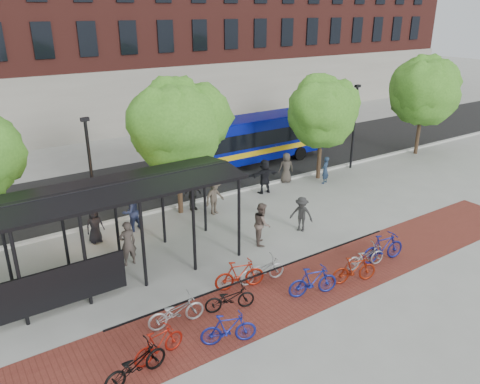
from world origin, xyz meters
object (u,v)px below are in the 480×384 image
bike_11 (383,248)px  bike_0 (135,364)px  pedestrian_7 (325,170)px  pedestrian_6 (286,168)px  bike_4 (230,298)px  bike_1 (159,344)px  pedestrian_1 (128,243)px  pedestrian_4 (192,195)px  pedestrian_2 (131,211)px  tree_c (323,109)px  pedestrian_5 (265,176)px  lamp_post_left (91,172)px  bus_shelter (94,203)px  bike_2 (176,311)px  bike_9 (354,269)px  bike_10 (365,257)px  pedestrian_0 (95,225)px  pedestrian_8 (262,224)px  bike_6 (262,270)px  tree_b (178,122)px  lamp_post_right (354,125)px  bus (245,138)px  bike_7 (313,281)px  pedestrian_9 (301,214)px  pedestrian_3 (215,197)px  bike_3 (229,329)px

bike_11 → bike_0: bearing=102.0°
bike_0 → pedestrian_7: size_ratio=1.20×
pedestrian_6 → pedestrian_7: bearing=163.6°
bike_4 → bike_1: bearing=122.2°
pedestrian_1 → pedestrian_4: bearing=-144.3°
pedestrian_6 → pedestrian_2: bearing=28.0°
tree_c → pedestrian_5: bearing=-177.1°
lamp_post_left → bike_11: lamp_post_left is taller
tree_c → bike_0: (-15.14, -9.33, -3.56)m
bus_shelter → bike_2: (1.04, -3.99, -2.51)m
bike_4 → pedestrian_4: size_ratio=1.07×
bike_0 → bike_9: (8.43, 0.17, 0.03)m
bike_10 → bike_11: size_ratio=0.88×
bike_9 → pedestrian_0: 10.75m
pedestrian_8 → bike_4: bearing=163.5°
bike_2 → bike_6: bearing=-76.2°
pedestrian_2 → bike_9: bearing=100.5°
bike_4 → bike_6: (1.89, 0.81, 0.03)m
tree_b → bike_1: bearing=-120.6°
bike_0 → pedestrian_5: bearing=-60.7°
pedestrian_7 → lamp_post_right: bearing=177.4°
lamp_post_left → bike_2: size_ratio=2.76×
pedestrian_0 → pedestrian_7: size_ratio=1.00×
lamp_post_left → bike_11: 12.50m
bus → bike_9: bus is taller
tree_b → bike_1: 11.10m
tree_b → bus: (6.72, 4.41, -2.74)m
pedestrian_5 → pedestrian_7: pedestrian_5 is taller
bike_11 → pedestrian_4: bearing=32.5°
lamp_post_right → bike_0: (-18.05, -9.58, -2.25)m
pedestrian_2 → pedestrian_7: (11.44, -0.26, -0.14)m
bike_7 → pedestrian_1: size_ratio=1.00×
tree_c → pedestrian_0: 13.93m
bike_11 → pedestrian_5: (0.51, 8.50, 0.35)m
pedestrian_2 → pedestrian_9: size_ratio=1.15×
bike_7 → pedestrian_1: 7.14m
bus_shelter → bike_1: (-0.04, -5.09, -2.50)m
bike_11 → pedestrian_3: (-3.14, 7.59, 0.30)m
bike_9 → pedestrian_9: bearing=2.5°
bike_3 → pedestrian_6: size_ratio=0.98×
tree_b → pedestrian_7: 9.40m
bike_3 → bike_11: bearing=-62.9°
pedestrian_2 → bus: bearing=-172.5°
pedestrian_1 → pedestrian_8: (5.34, -1.42, -0.00)m
lamp_post_left → bike_6: bearing=-64.3°
pedestrian_6 → lamp_post_right: bearing=-160.7°
bus_shelter → bike_3: bus_shelter is taller
bike_4 → lamp_post_right: bearing=-43.6°
lamp_post_right → pedestrian_2: size_ratio=2.77×
pedestrian_7 → tree_c: bearing=-135.0°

